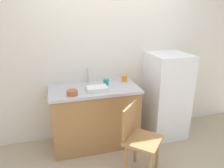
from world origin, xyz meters
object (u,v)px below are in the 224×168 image
Objects in this scene: dish_tray at (97,88)px; cup_teal at (106,82)px; refrigerator at (166,95)px; cup_orange at (124,78)px; terracotta_bowl at (72,93)px; chair at (138,137)px.

cup_teal reaches higher than dish_tray.
refrigerator is 0.73m from cup_orange.
cup_orange is at bearing 15.19° from cup_teal.
refrigerator reaches higher than terracotta_bowl.
cup_orange is 1.05× the size of cup_teal.
cup_teal reaches higher than terracotta_bowl.
cup_orange is (0.12, 0.91, 0.46)m from chair.
refrigerator reaches higher than cup_teal.
chair is 0.96m from cup_teal.
terracotta_bowl is at bearing -152.57° from cup_teal.
terracotta_bowl is 1.50× the size of cup_orange.
refrigerator is at bearing -15.02° from cup_orange.
chair is 1.00m from terracotta_bowl.
chair is 6.34× the size of terracotta_bowl.
chair is 9.53× the size of cup_orange.
dish_tray is 3.16× the size of cup_teal.
terracotta_bowl is (-0.35, -0.08, 0.01)m from dish_tray.
refrigerator is 1.01m from cup_teal.
cup_teal is (0.17, 0.18, 0.02)m from dish_tray.
cup_teal is at bearing 46.93° from dish_tray.
cup_orange is at bearing 164.98° from refrigerator.
dish_tray reaches higher than chair.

